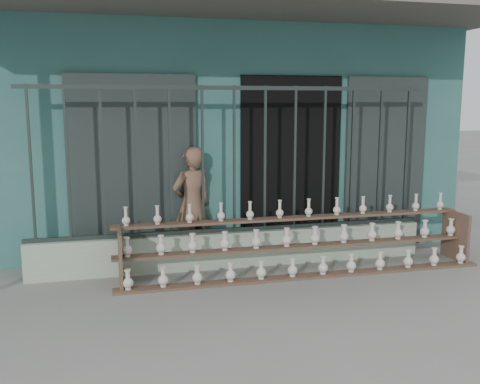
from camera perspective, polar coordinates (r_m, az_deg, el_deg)
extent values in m
plane|color=slate|center=(5.65, 2.45, -11.71)|extent=(60.00, 60.00, 0.00)
cube|color=#2C5E59|center=(9.48, -4.75, 6.78)|extent=(7.00, 5.00, 3.20)
cube|color=black|center=(7.32, 5.34, 2.84)|extent=(1.40, 0.12, 2.40)
cube|color=black|center=(6.89, -11.30, 2.29)|extent=(1.60, 0.08, 2.40)
cube|color=black|center=(7.85, 15.16, 3.00)|extent=(1.20, 0.08, 2.40)
cube|color=#59544C|center=(6.52, -0.44, 19.27)|extent=(7.40, 2.00, 0.12)
cube|color=#9EB198|center=(6.77, -0.60, -6.07)|extent=(5.00, 0.20, 0.45)
cube|color=#283330|center=(6.45, -21.42, 2.68)|extent=(0.03, 0.03, 1.80)
cube|color=#283330|center=(6.41, -17.95, 2.83)|extent=(0.03, 0.03, 1.80)
cube|color=#283330|center=(6.40, -14.45, 2.98)|extent=(0.03, 0.03, 1.80)
cube|color=#283330|center=(6.40, -10.94, 3.11)|extent=(0.03, 0.03, 1.80)
cube|color=#283330|center=(6.43, -7.44, 3.23)|extent=(0.03, 0.03, 1.80)
cube|color=#283330|center=(6.49, -4.00, 3.34)|extent=(0.03, 0.03, 1.80)
cube|color=#283330|center=(6.56, -0.62, 3.44)|extent=(0.03, 0.03, 1.80)
cube|color=#283330|center=(6.66, 2.67, 3.52)|extent=(0.03, 0.03, 1.80)
cube|color=#283330|center=(6.78, 5.85, 3.58)|extent=(0.03, 0.03, 1.80)
cube|color=#283330|center=(6.92, 8.92, 3.64)|extent=(0.03, 0.03, 1.80)
cube|color=#283330|center=(7.08, 11.85, 3.68)|extent=(0.03, 0.03, 1.80)
cube|color=#283330|center=(7.26, 14.65, 3.71)|extent=(0.03, 0.03, 1.80)
cube|color=#283330|center=(7.45, 17.32, 3.73)|extent=(0.03, 0.03, 1.80)
cube|color=#283330|center=(6.53, -0.63, 11.05)|extent=(5.00, 0.04, 0.05)
cube|color=#283330|center=(6.71, -0.61, -4.02)|extent=(5.00, 0.04, 0.05)
cube|color=brown|center=(6.45, 7.21, -8.91)|extent=(4.50, 0.18, 0.03)
cube|color=brown|center=(6.58, 6.49, -5.78)|extent=(4.50, 0.18, 0.03)
cube|color=brown|center=(6.74, 5.80, -2.78)|extent=(4.50, 0.18, 0.03)
cube|color=brown|center=(6.20, -12.66, -6.87)|extent=(0.04, 0.55, 0.64)
cube|color=brown|center=(7.58, 21.98, -4.35)|extent=(0.04, 0.55, 0.64)
imported|color=brown|center=(6.92, -5.12, -1.35)|extent=(0.63, 0.51, 1.49)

